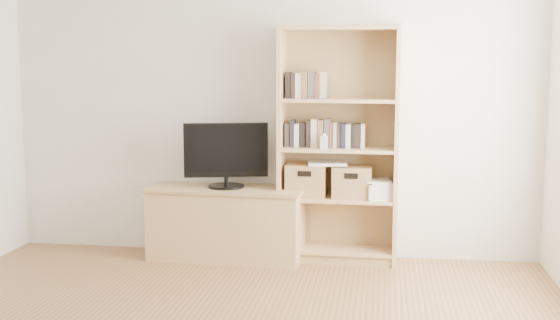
% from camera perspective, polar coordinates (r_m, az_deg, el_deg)
% --- Properties ---
extents(back_wall, '(4.50, 0.02, 2.60)m').
position_cam_1_polar(back_wall, '(5.95, -0.81, 4.67)').
color(back_wall, silver).
rests_on(back_wall, floor).
extents(tv_stand, '(1.30, 0.55, 0.58)m').
position_cam_1_polar(tv_stand, '(5.92, -4.36, -5.24)').
color(tv_stand, tan).
rests_on(tv_stand, floor).
extents(bookshelf, '(0.98, 0.36, 1.94)m').
position_cam_1_polar(bookshelf, '(5.74, 4.76, 1.22)').
color(bookshelf, tan).
rests_on(bookshelf, floor).
extents(television, '(0.69, 0.22, 0.54)m').
position_cam_1_polar(television, '(5.82, -4.41, 0.43)').
color(television, black).
rests_on(television, tv_stand).
extents(books_row_mid, '(0.81, 0.17, 0.22)m').
position_cam_1_polar(books_row_mid, '(5.75, 4.79, 2.11)').
color(books_row_mid, '#332E29').
rests_on(books_row_mid, bookshelf).
extents(books_row_upper, '(0.42, 0.16, 0.22)m').
position_cam_1_polar(books_row_upper, '(5.75, 2.68, 6.12)').
color(books_row_upper, '#332E29').
rests_on(books_row_upper, bookshelf).
extents(baby_monitor, '(0.06, 0.04, 0.10)m').
position_cam_1_polar(baby_monitor, '(5.64, 3.59, 1.42)').
color(baby_monitor, white).
rests_on(baby_monitor, bookshelf).
extents(basket_left, '(0.33, 0.28, 0.27)m').
position_cam_1_polar(basket_left, '(5.80, 2.18, -1.65)').
color(basket_left, olive).
rests_on(basket_left, bookshelf).
extents(basket_right, '(0.32, 0.27, 0.26)m').
position_cam_1_polar(basket_right, '(5.77, 5.90, -1.79)').
color(basket_right, olive).
rests_on(basket_right, bookshelf).
extents(laptop, '(0.34, 0.26, 0.02)m').
position_cam_1_polar(laptop, '(5.75, 3.83, -0.27)').
color(laptop, white).
rests_on(laptop, basket_left).
extents(magazine_stack, '(0.23, 0.31, 0.13)m').
position_cam_1_polar(magazine_stack, '(5.77, 8.03, -2.47)').
color(magazine_stack, silver).
rests_on(magazine_stack, bookshelf).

